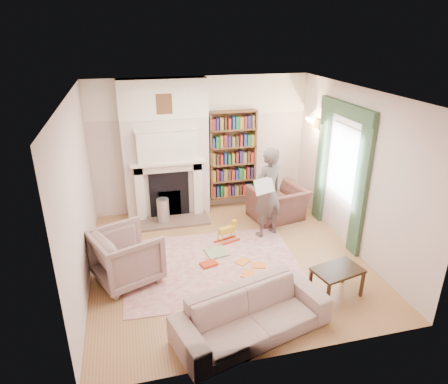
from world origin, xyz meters
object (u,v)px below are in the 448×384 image
object	(u,v)px
armchair_left	(127,256)
rocking_horse	(227,232)
paraffin_heater	(163,212)
armchair_reading	(277,203)
man_reading	(268,193)
sofa	(252,315)
coffee_table	(336,282)
bookcase	(233,155)

from	to	relation	value
armchair_left	rocking_horse	size ratio (longest dim) A/B	1.97
paraffin_heater	rocking_horse	xyz separation A→B (m)	(1.05, -1.02, -0.07)
armchair_reading	man_reading	distance (m)	0.92
armchair_reading	paraffin_heater	bearing A→B (deg)	-19.00
armchair_left	rocking_horse	xyz separation A→B (m)	(1.79, 0.75, -0.21)
sofa	armchair_reading	bearing A→B (deg)	47.77
armchair_left	coffee_table	bearing A→B (deg)	-133.97
paraffin_heater	armchair_left	bearing A→B (deg)	-112.60
man_reading	sofa	bearing A→B (deg)	45.04
armchair_reading	rocking_horse	size ratio (longest dim) A/B	2.22
armchair_reading	sofa	xyz separation A→B (m)	(-1.52, -3.08, -0.04)
armchair_reading	man_reading	world-z (taller)	man_reading
man_reading	rocking_horse	size ratio (longest dim) A/B	3.67
bookcase	armchair_reading	bearing A→B (deg)	-48.86
bookcase	armchair_reading	xyz separation A→B (m)	(0.73, -0.84, -0.84)
man_reading	paraffin_heater	world-z (taller)	man_reading
bookcase	sofa	xyz separation A→B (m)	(-0.79, -3.92, -0.88)
sofa	coffee_table	distance (m)	1.52
bookcase	armchair_reading	size ratio (longest dim) A/B	1.77
man_reading	coffee_table	distance (m)	2.15
armchair_left	sofa	world-z (taller)	armchair_left
armchair_left	man_reading	distance (m)	2.77
sofa	paraffin_heater	bearing A→B (deg)	87.08
bookcase	paraffin_heater	distance (m)	1.89
sofa	paraffin_heater	size ratio (longest dim) A/B	3.69
paraffin_heater	rocking_horse	world-z (taller)	paraffin_heater
armchair_reading	armchair_left	xyz separation A→B (m)	(-3.04, -1.47, 0.08)
armchair_left	paraffin_heater	world-z (taller)	armchair_left
rocking_horse	coffee_table	bearing A→B (deg)	-75.49
armchair_reading	sofa	bearing A→B (deg)	52.16
sofa	rocking_horse	distance (m)	2.38
bookcase	paraffin_heater	size ratio (longest dim) A/B	3.36
coffee_table	paraffin_heater	bearing A→B (deg)	114.19
sofa	man_reading	bearing A→B (deg)	50.68
rocking_horse	armchair_left	bearing A→B (deg)	-174.41
armchair_reading	rocking_horse	distance (m)	1.45
bookcase	rocking_horse	size ratio (longest dim) A/B	3.92
armchair_left	man_reading	bearing A→B (deg)	-94.31
bookcase	armchair_left	size ratio (longest dim) A/B	1.99
sofa	coffee_table	size ratio (longest dim) A/B	2.90
armchair_reading	armchair_left	world-z (taller)	armchair_left
armchair_reading	paraffin_heater	distance (m)	2.32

